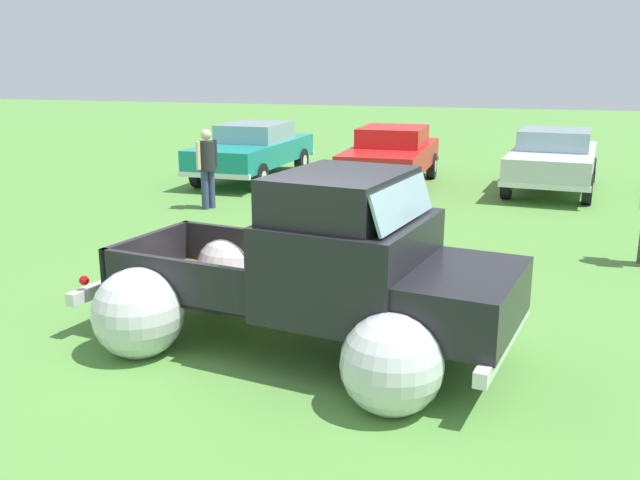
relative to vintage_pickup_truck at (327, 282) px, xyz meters
The scene contains 7 objects.
ground_plane 0.85m from the vintage_pickup_truck, behind, with size 80.00×80.00×0.00m, color #548C3D.
vintage_pickup_truck is the anchor object (origin of this frame).
show_car_0 11.15m from the vintage_pickup_truck, 116.11° to the left, with size 1.87×4.67×1.43m.
show_car_1 10.14m from the vintage_pickup_truck, 97.42° to the left, with size 1.87×4.47×1.43m.
show_car_2 10.80m from the vintage_pickup_truck, 76.94° to the left, with size 2.26×4.47×1.43m.
spectator_2 7.69m from the vintage_pickup_truck, 124.99° to the left, with size 0.45×0.52×1.64m.
lane_cone_0 3.40m from the vintage_pickup_truck, 162.89° to the left, with size 0.36×0.36×0.63m.
Camera 1 is at (2.32, -6.66, 2.99)m, focal length 39.03 mm.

